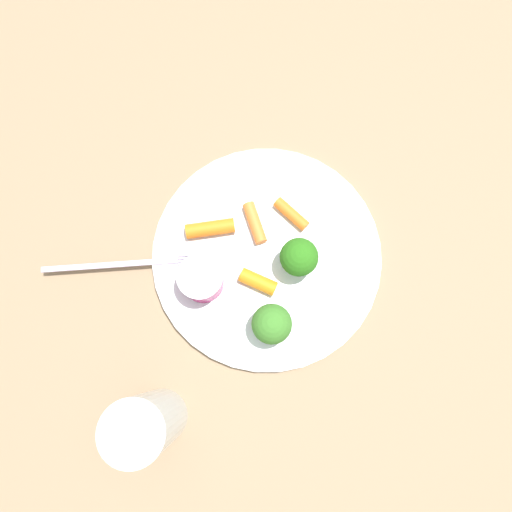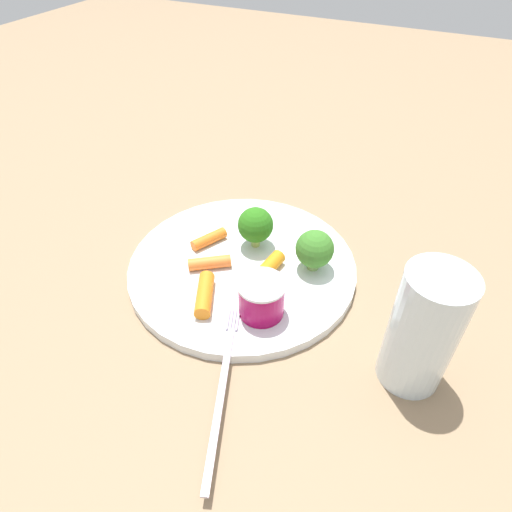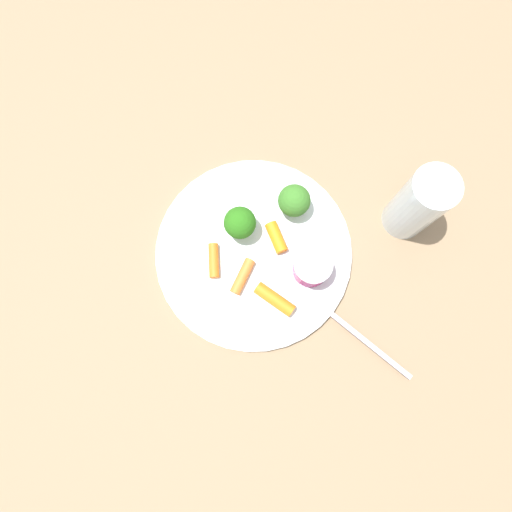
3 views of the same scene
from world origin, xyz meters
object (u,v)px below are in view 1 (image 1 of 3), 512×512
Objects in this scene: sauce_cup at (202,280)px; plate at (267,255)px; broccoli_floret_0 at (272,324)px; carrot_stick_3 at (255,223)px; carrot_stick_0 at (291,214)px; broccoli_floret_1 at (300,255)px; carrot_stick_2 at (255,281)px; carrot_stick_1 at (210,228)px; fork at (125,264)px; drinking_glass at (148,424)px.

plate is at bearing 41.35° from sauce_cup.
broccoli_floret_0 is 1.03× the size of carrot_stick_3.
broccoli_floret_0 is 1.10× the size of carrot_stick_0.
carrot_stick_3 is at bearing 127.89° from plate.
sauce_cup is 0.13m from carrot_stick_0.
sauce_cup is at bearing -150.21° from broccoli_floret_1.
carrot_stick_1 is at bearing 146.83° from carrot_stick_2.
broccoli_floret_1 reaches higher than broccoli_floret_0.
plate is at bearing -52.11° from carrot_stick_3.
fork is at bearing -145.74° from carrot_stick_3.
carrot_stick_3 is 0.25m from drinking_glass.
carrot_stick_0 is 0.21m from fork.
carrot_stick_0 is (-0.02, 0.05, -0.02)m from broccoli_floret_1.
carrot_stick_2 is (0.06, 0.02, -0.01)m from sauce_cup.
plate is at bearing 73.64° from drinking_glass.
plate is at bearing -104.90° from carrot_stick_0.
broccoli_floret_0 is 0.14m from carrot_stick_1.
carrot_stick_2 is 0.33× the size of drinking_glass.
drinking_glass reaches higher than sauce_cup.
carrot_stick_0 is 0.26× the size of fork.
broccoli_floret_0 is (0.03, -0.08, 0.03)m from plate.
carrot_stick_0 reaches higher than plate.
plate is 4.75× the size of carrot_stick_1.
carrot_stick_3 is (0.05, 0.02, -0.00)m from carrot_stick_1.
fork is 0.19m from drinking_glass.
broccoli_floret_0 is 0.06m from carrot_stick_2.
sauce_cup is 0.39× the size of drinking_glass.
carrot_stick_2 reaches higher than carrot_stick_3.
carrot_stick_1 is at bearing -152.44° from carrot_stick_0.
broccoli_floret_1 is at bearing 43.37° from carrot_stick_2.
broccoli_floret_0 is at bearing -84.07° from carrot_stick_0.
carrot_stick_1 reaches higher than carrot_stick_0.
broccoli_floret_0 reaches higher than carrot_stick_1.
plate is 0.23m from drinking_glass.
carrot_stick_2 is 0.19m from drinking_glass.
broccoli_floret_0 reaches higher than plate.
carrot_stick_0 is at bearing 95.93° from broccoli_floret_0.
carrot_stick_1 is 0.08m from carrot_stick_2.
plate is 0.09m from sauce_cup.
carrot_stick_3 is at bearing 81.14° from drinking_glass.
carrot_stick_3 is (-0.05, 0.11, -0.02)m from broccoli_floret_0.
sauce_cup is 1.01× the size of carrot_stick_3.
fork is at bearing -162.31° from broccoli_floret_1.
broccoli_floret_1 reaches higher than sauce_cup.
carrot_stick_1 is at bearing 92.79° from drinking_glass.
sauce_cup is 0.94× the size of broccoli_floret_1.
fork is (-0.16, -0.06, 0.01)m from plate.
carrot_stick_2 is at bearing 71.58° from drinking_glass.
plate is 5.29× the size of broccoli_floret_0.
broccoli_floret_1 is 0.41× the size of drinking_glass.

